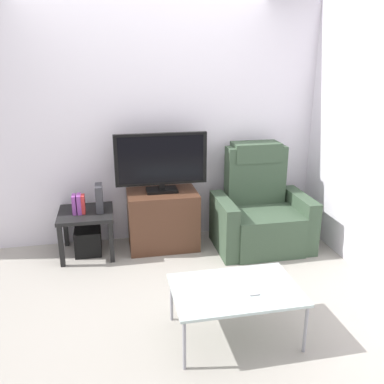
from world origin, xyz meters
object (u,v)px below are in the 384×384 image
Objects in this scene: side_table at (86,219)px; subwoofer_box at (88,241)px; recliner_armchair at (260,212)px; book_leftmost at (74,204)px; cell_phone at (251,290)px; television at (161,161)px; game_console at (99,198)px; book_middle at (79,204)px; coffee_table at (235,291)px; tv_stand at (163,219)px; book_rightmost at (83,204)px.

side_table reaches higher than subwoofer_box.
recliner_armchair reaches higher than subwoofer_box.
book_leftmost is 2.06m from cell_phone.
recliner_armchair is (1.02, -0.18, -0.56)m from television.
game_console is (0.24, 0.03, 0.04)m from book_leftmost.
book_middle is 1.94m from coffee_table.
television reaches higher than recliner_armchair.
game_console reaches higher than cell_phone.
book_leftmost reaches higher than tv_stand.
book_middle reaches higher than subwoofer_box.
book_rightmost is at bearing 125.47° from coffee_table.
television is 1.12m from subwoofer_box.
television is 0.72m from game_console.
cell_phone is (0.10, -0.04, 0.03)m from coffee_table.
book_leftmost reaches higher than side_table.
recliner_armchair is 1.81m from side_table.
game_console is (0.15, 0.01, 0.46)m from subwoofer_box.
cell_phone is (1.05, -1.62, -0.20)m from game_console.
coffee_table is at bearing -52.49° from book_leftmost.
television is at bearing 3.05° from side_table.
book_rightmost is (-0.80, -0.04, 0.25)m from tv_stand.
book_leftmost is 1.03× the size of book_rightmost.
television is 3.57× the size of subwoofer_box.
tv_stand is at bearing 100.87° from coffee_table.
book_leftmost is at bearing -168.69° from side_table.
book_leftmost is at bearing 180.00° from recliner_armchair.
book_rightmost is 1.91m from coffee_table.
television reaches higher than side_table.
recliner_armchair is at bearing -3.81° from book_rightmost.
tv_stand is at bearing 2.78° from book_leftmost.
game_console is at bearing 178.44° from recliner_armchair.
book_leftmost is (-0.88, -0.04, 0.25)m from tv_stand.
book_rightmost is at bearing -175.57° from television.
coffee_table is 0.12m from cell_phone.
tv_stand is 1.04m from recliner_armchair.
tv_stand reaches higher than coffee_table.
side_table is 0.60× the size of coffee_table.
book_middle is 1.29× the size of cell_phone.
cell_phone reaches higher than coffee_table.
game_console is at bearing 3.95° from side_table.
coffee_table is (0.31, -1.59, 0.06)m from tv_stand.
game_console is at bearing 6.98° from book_leftmost.
side_table is at bearing 53.95° from book_rightmost.
television is 1.18m from recliner_armchair.
recliner_armchair is 1.60m from cell_phone.
recliner_armchair reaches higher than book_leftmost.
coffee_table is (1.10, -1.55, -0.19)m from book_rightmost.
recliner_armchair is at bearing -10.14° from television.
side_table is at bearing 126.91° from cell_phone.
game_console reaches higher than book_middle.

